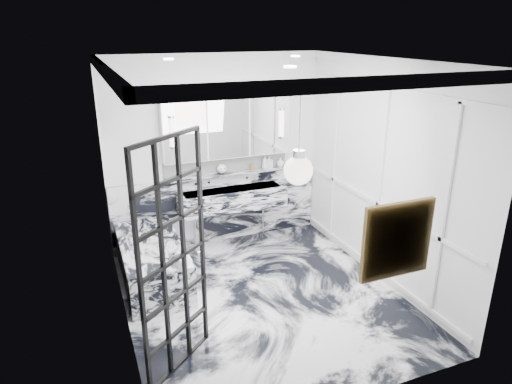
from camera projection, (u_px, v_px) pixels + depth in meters
name	position (u px, v px, depth m)	size (l,w,h in m)	color
floor	(263.00, 297.00, 5.59)	(3.60, 3.60, 0.00)	white
ceiling	(264.00, 60.00, 4.64)	(3.60, 3.60, 0.00)	white
wall_back	(216.00, 152.00, 6.69)	(3.60, 3.60, 0.00)	white
wall_front	(353.00, 262.00, 3.54)	(3.60, 3.60, 0.00)	white
wall_left	(116.00, 210.00, 4.55)	(3.60, 3.60, 0.00)	white
wall_right	(382.00, 174.00, 5.67)	(3.60, 3.60, 0.00)	white
marble_clad_back	(219.00, 208.00, 6.96)	(3.18, 0.05, 1.05)	white
marble_clad_left	(118.00, 215.00, 4.58)	(0.02, 3.56, 2.68)	white
panel_molding	(380.00, 182.00, 5.70)	(0.03, 3.40, 2.30)	white
soap_bottle_a	(265.00, 162.00, 6.93)	(0.08, 0.08, 0.20)	#8C5919
soap_bottle_b	(269.00, 162.00, 6.96)	(0.09, 0.09, 0.19)	#4C4C51
soap_bottle_c	(280.00, 162.00, 7.04)	(0.11, 0.11, 0.15)	silver
face_pot	(222.00, 169.00, 6.70)	(0.14, 0.14, 0.14)	white
amber_bottle	(252.00, 167.00, 6.88)	(0.04, 0.04, 0.10)	#8C5919
flower_vase	(182.00, 265.00, 5.11)	(0.07, 0.07, 0.12)	silver
crittall_door	(174.00, 261.00, 4.11)	(0.88, 0.04, 2.27)	black
artwork	(397.00, 240.00, 3.70)	(0.56, 0.05, 0.56)	#BE4913
pendant_light	(298.00, 171.00, 3.69)	(0.24, 0.24, 0.24)	white
trough_sink	(232.00, 199.00, 6.75)	(1.60, 0.45, 0.30)	silver
ledge	(228.00, 174.00, 6.78)	(1.90, 0.14, 0.04)	silver
subway_tile	(227.00, 164.00, 6.79)	(1.90, 0.03, 0.23)	white
mirror_cabinet	(227.00, 124.00, 6.53)	(1.90, 0.16, 1.00)	white
sconce_left	(172.00, 132.00, 6.17)	(0.07, 0.07, 0.40)	white
sconce_right	(282.00, 124.00, 6.75)	(0.07, 0.07, 0.40)	white
bathtub	(152.00, 262.00, 5.87)	(0.75, 1.65, 0.55)	silver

